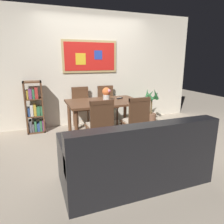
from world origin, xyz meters
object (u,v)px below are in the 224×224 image
Objects in this scene: dining_chair_near_left at (100,122)px; dining_chair_far_left at (81,104)px; leather_couch at (136,159)px; bookshelf at (35,110)px; dining_chair_near_right at (136,118)px; potted_ivy at (137,110)px; tv_remote at (120,98)px; flower_vase at (107,93)px; dining_chair_far_right at (107,102)px; potted_palm at (151,110)px; dining_table at (104,106)px.

dining_chair_near_left and dining_chair_far_left have the same top height.
bookshelf is (-1.14, 2.43, 0.17)m from leather_couch.
dining_chair_near_right is 1.70m from potted_ivy.
tv_remote is at bearing 86.32° from dining_chair_near_right.
flower_vase reaches higher than dining_chair_near_right.
tv_remote is at bearing -19.44° from bookshelf.
dining_chair_far_left is 1.82× the size of potted_ivy.
dining_chair_far_right is 3.44× the size of flower_vase.
dining_chair_far_left is at bearing 168.73° from potted_palm.
dining_chair_near_left is 0.83× the size of bookshelf.
flower_vase is at bearing 109.73° from dining_chair_near_right.
potted_palm is at bearing 17.33° from dining_table.
flower_vase is (0.38, 0.77, 0.33)m from dining_chair_near_left.
dining_chair_near_right is 2.20m from bookshelf.
bookshelf is at bearing -178.21° from dining_chair_far_left.
tv_remote is (0.07, -0.64, 0.19)m from dining_chair_far_right.
potted_palm is (1.65, -0.33, -0.21)m from dining_chair_far_left.
dining_chair_near_right is at bearing -67.34° from dining_chair_far_left.
bookshelf is at bearing 150.98° from dining_table.
dining_chair_near_left is 1.77m from bookshelf.
potted_palm is at bearing 35.22° from dining_chair_near_left.
dining_chair_near_right is at bearing -130.81° from potted_palm.
tv_remote is at bearing 17.38° from dining_table.
dining_chair_near_right is 3.44× the size of flower_vase.
potted_ivy is 1.06m from tv_remote.
tv_remote is (1.69, -0.60, 0.24)m from bookshelf.
dining_chair_far_right is 0.62m from dining_chair_far_left.
bookshelf is (-1.30, 0.72, -0.14)m from dining_table.
bookshelf is 2.18× the size of potted_ivy.
bookshelf is at bearing 115.06° from leather_couch.
potted_ivy is at bearing 39.08° from tv_remote.
dining_chair_near_left is at bearing -113.02° from dining_chair_far_right.
dining_chair_far_right reaches higher than leather_couch.
dining_chair_far_left is at bearing 112.66° from dining_chair_near_right.
dining_table is 1.57× the size of dining_chair_far_left.
dining_table is 5.40× the size of flower_vase.
dining_chair_far_right is at bearing 161.91° from potted_palm.
dining_chair_far_left is at bearing 178.78° from potted_ivy.
leather_couch is at bearing -86.89° from dining_chair_far_left.
potted_palm is (1.02, 1.18, -0.21)m from dining_chair_near_right.
potted_palm reaches higher than leather_couch.
potted_ivy is at bearing 33.61° from flower_vase.
dining_chair_far_right reaches higher than tv_remote.
dining_chair_near_left is 1.15m from tv_remote.
dining_chair_near_left and dining_chair_far_right have the same top height.
tv_remote reaches higher than potted_ivy.
dining_chair_far_right is 2.53m from leather_couch.
dining_table is 0.42m from tv_remote.
dining_table is at bearing 113.98° from dining_chair_near_right.
bookshelf is (-0.98, 1.48, -0.05)m from dining_chair_near_left.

